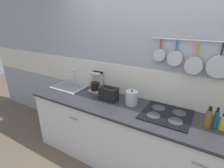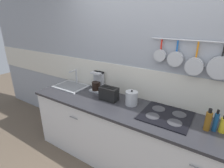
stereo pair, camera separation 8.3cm
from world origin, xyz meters
name	(u,v)px [view 2 (the right image)]	position (x,y,z in m)	size (l,w,h in m)	color
ground_plane	(134,167)	(0.00, 0.00, 0.00)	(12.00, 12.00, 0.00)	brown
wall_back	(151,74)	(0.00, 0.38, 1.27)	(7.20, 0.15, 2.60)	#999EA8
cabinet_base	(135,142)	(0.00, 0.00, 0.43)	(3.06, 0.65, 0.87)	silver
countertop	(137,112)	(0.00, 0.00, 0.89)	(3.10, 0.68, 0.03)	#2D2D33
sink_basin	(71,85)	(-1.25, 0.13, 0.92)	(0.52, 0.39, 0.26)	#B7BABF
coffee_maker	(98,83)	(-0.79, 0.25, 1.03)	(0.18, 0.17, 0.30)	#B7BABF
toaster	(109,94)	(-0.45, 0.06, 1.00)	(0.27, 0.14, 0.19)	black
kettle	(132,98)	(-0.13, 0.11, 0.99)	(0.16, 0.16, 0.21)	#B7BABF
cooktop	(166,116)	(0.34, 0.07, 0.91)	(0.55, 0.51, 0.01)	black
bottle_sesame_oil	(208,121)	(0.76, 0.03, 1.01)	(0.06, 0.06, 0.24)	#8C5919
bottle_hot_sauce	(216,122)	(0.82, 0.06, 1.01)	(0.05, 0.05, 0.24)	navy
bottle_olive_oil	(223,125)	(0.90, 0.08, 0.98)	(0.07, 0.07, 0.18)	yellow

